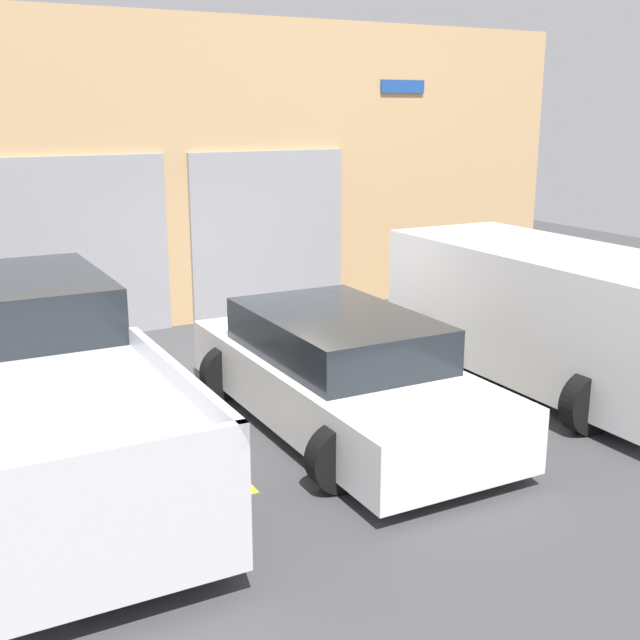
{
  "coord_description": "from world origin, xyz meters",
  "views": [
    {
      "loc": [
        -4.17,
        -9.31,
        3.44
      ],
      "look_at": [
        0.0,
        -1.47,
        1.1
      ],
      "focal_mm": 45.0,
      "sensor_mm": 36.0,
      "label": 1
    }
  ],
  "objects": [
    {
      "name": "ground_plane",
      "position": [
        0.0,
        0.0,
        0.0
      ],
      "size": [
        28.0,
        28.0,
        0.0
      ],
      "primitive_type": "plane",
      "color": "#3D3D3F"
    },
    {
      "name": "shophouse_building",
      "position": [
        -0.01,
        3.29,
        2.41
      ],
      "size": [
        14.59,
        0.68,
        4.88
      ],
      "color": "tan",
      "rests_on": "ground"
    },
    {
      "name": "pickup_truck",
      "position": [
        -3.1,
        -1.72,
        0.83
      ],
      "size": [
        2.38,
        5.16,
        1.75
      ],
      "color": "silver",
      "rests_on": "ground"
    },
    {
      "name": "sedan_white",
      "position": [
        0.0,
        -1.94,
        0.6
      ],
      "size": [
        2.25,
        4.53,
        1.27
      ],
      "color": "white",
      "rests_on": "ground"
    },
    {
      "name": "sedan_side",
      "position": [
        3.1,
        -1.96,
        0.94
      ],
      "size": [
        2.35,
        4.77,
        1.75
      ],
      "color": "white",
      "rests_on": "ground"
    },
    {
      "name": "parking_stripe_left",
      "position": [
        -1.55,
        -1.97,
        0.0
      ],
      "size": [
        0.12,
        2.2,
        0.01
      ],
      "primitive_type": "cube",
      "color": "gold",
      "rests_on": "ground"
    },
    {
      "name": "parking_stripe_centre",
      "position": [
        1.55,
        -1.97,
        0.0
      ],
      "size": [
        0.12,
        2.2,
        0.01
      ],
      "primitive_type": "cube",
      "color": "gold",
      "rests_on": "ground"
    },
    {
      "name": "parking_stripe_right",
      "position": [
        4.64,
        -1.97,
        0.0
      ],
      "size": [
        0.12,
        2.2,
        0.01
      ],
      "primitive_type": "cube",
      "color": "gold",
      "rests_on": "ground"
    }
  ]
}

